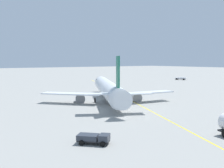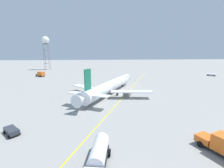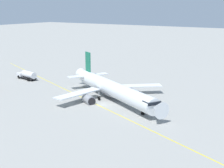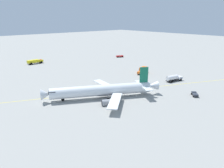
% 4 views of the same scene
% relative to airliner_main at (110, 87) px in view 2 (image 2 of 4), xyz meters
% --- Properties ---
extents(ground_plane, '(600.00, 600.00, 0.00)m').
position_rel_airliner_main_xyz_m(ground_plane, '(5.01, 0.11, -2.75)').
color(ground_plane, gray).
extents(airliner_main, '(28.18, 38.87, 10.92)m').
position_rel_airliner_main_xyz_m(airliner_main, '(0.00, 0.00, 0.00)').
color(airliner_main, silver).
rests_on(airliner_main, ground_plane).
extents(baggage_truck_truck, '(3.79, 3.91, 1.22)m').
position_rel_airliner_main_xyz_m(baggage_truck_truck, '(-21.04, -26.88, -2.04)').
color(baggage_truck_truck, '#232326').
rests_on(baggage_truck_truck, ground_plane).
extents(fuel_tanker_truck, '(4.10, 8.89, 2.87)m').
position_rel_airliner_main_xyz_m(fuel_tanker_truck, '(-5.29, -37.20, -1.19)').
color(fuel_tanker_truck, '#232326').
rests_on(fuel_tanker_truck, ground_plane).
extents(pushback_tug_truck, '(4.83, 5.68, 1.30)m').
position_rel_airliner_main_xyz_m(pushback_tug_truck, '(71.77, 38.51, -1.94)').
color(pushback_tug_truck, '#232326').
rests_on(pushback_tug_truck, ground_plane).
extents(catering_truck_truck, '(6.93, 6.42, 3.10)m').
position_rel_airliner_main_xyz_m(catering_truck_truck, '(-40.12, 48.16, -1.09)').
color(catering_truck_truck, '#232326').
rests_on(catering_truck_truck, ground_plane).
extents(radar_tower, '(6.51, 6.51, 29.46)m').
position_rel_airliner_main_xyz_m(radar_tower, '(-48.41, 92.63, 22.67)').
color(radar_tower, slate).
rests_on(radar_tower, ground_plane).
extents(taxiway_centreline, '(59.84, 133.34, 0.01)m').
position_rel_airliner_main_xyz_m(taxiway_centreline, '(5.74, -1.03, -2.75)').
color(taxiway_centreline, yellow).
rests_on(taxiway_centreline, ground_plane).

